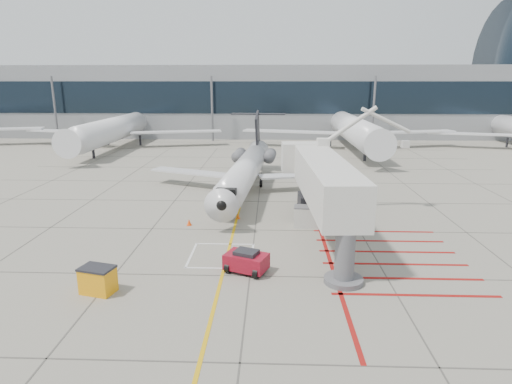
{
  "coord_description": "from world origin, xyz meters",
  "views": [
    {
      "loc": [
        1.21,
        -26.98,
        11.1
      ],
      "look_at": [
        0.0,
        6.0,
        2.5
      ],
      "focal_mm": 30.0,
      "sensor_mm": 36.0,
      "label": 1
    }
  ],
  "objects_px": {
    "jet_bridge": "(326,189)",
    "pushback_tug": "(246,261)",
    "spill_bin": "(98,280)",
    "regional_jet": "(242,161)"
  },
  "relations": [
    {
      "from": "jet_bridge",
      "to": "pushback_tug",
      "type": "bearing_deg",
      "value": -137.66
    },
    {
      "from": "jet_bridge",
      "to": "spill_bin",
      "type": "bearing_deg",
      "value": -150.97
    },
    {
      "from": "pushback_tug",
      "to": "regional_jet",
      "type": "bearing_deg",
      "value": 116.98
    },
    {
      "from": "regional_jet",
      "to": "spill_bin",
      "type": "xyz_separation_m",
      "value": [
        -6.44,
        -19.3,
        -2.94
      ]
    },
    {
      "from": "regional_jet",
      "to": "jet_bridge",
      "type": "height_order",
      "value": "jet_bridge"
    },
    {
      "from": "regional_jet",
      "to": "jet_bridge",
      "type": "relative_size",
      "value": 1.47
    },
    {
      "from": "pushback_tug",
      "to": "spill_bin",
      "type": "bearing_deg",
      "value": -137.67
    },
    {
      "from": "jet_bridge",
      "to": "pushback_tug",
      "type": "relative_size",
      "value": 7.81
    },
    {
      "from": "spill_bin",
      "to": "pushback_tug",
      "type": "bearing_deg",
      "value": 34.71
    },
    {
      "from": "regional_jet",
      "to": "spill_bin",
      "type": "height_order",
      "value": "regional_jet"
    }
  ]
}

